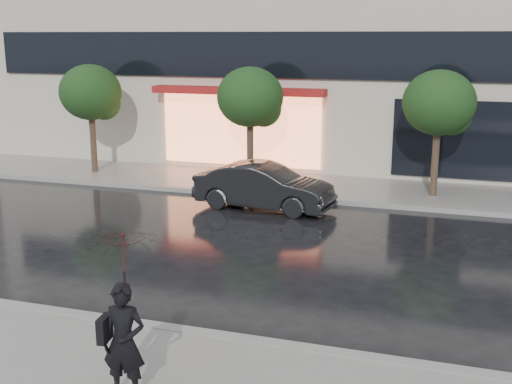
% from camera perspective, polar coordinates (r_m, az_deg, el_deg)
% --- Properties ---
extents(ground, '(120.00, 120.00, 0.00)m').
position_cam_1_polar(ground, '(11.87, -1.84, -11.01)').
color(ground, black).
rests_on(ground, ground).
extents(sidewalk_far, '(60.00, 3.50, 0.12)m').
position_cam_1_polar(sidewalk_far, '(21.30, 7.39, 0.30)').
color(sidewalk_far, slate).
rests_on(sidewalk_far, ground).
extents(curb_near, '(60.00, 0.25, 0.14)m').
position_cam_1_polar(curb_near, '(11.00, -3.62, -12.75)').
color(curb_near, gray).
rests_on(curb_near, ground).
extents(curb_far, '(60.00, 0.25, 0.14)m').
position_cam_1_polar(curb_far, '(19.62, 6.46, -0.80)').
color(curb_far, gray).
rests_on(curb_far, ground).
extents(tree_far_west, '(2.20, 2.20, 3.99)m').
position_cam_1_polar(tree_far_west, '(23.86, -14.34, 8.40)').
color(tree_far_west, '#33261C').
rests_on(tree_far_west, ground).
extents(tree_mid_west, '(2.20, 2.20, 3.99)m').
position_cam_1_polar(tree_mid_west, '(21.32, -0.35, 8.24)').
color(tree_mid_west, '#33261C').
rests_on(tree_mid_west, ground).
extents(tree_mid_east, '(2.20, 2.20, 3.99)m').
position_cam_1_polar(tree_mid_east, '(20.29, 16.12, 7.42)').
color(tree_mid_east, '#33261C').
rests_on(tree_mid_east, ground).
extents(parked_car, '(4.20, 1.86, 1.34)m').
position_cam_1_polar(parked_car, '(18.74, 0.71, 0.48)').
color(parked_car, black).
rests_on(parked_car, ground).
extents(pedestrian_with_umbrella, '(1.09, 1.10, 2.40)m').
position_cam_1_polar(pedestrian_with_umbrella, '(8.72, -11.69, -8.47)').
color(pedestrian_with_umbrella, black).
rests_on(pedestrian_with_umbrella, sidewalk_near).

